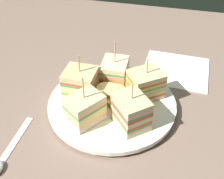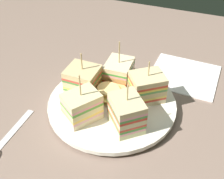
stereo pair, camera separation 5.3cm
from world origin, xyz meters
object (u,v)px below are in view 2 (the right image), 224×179
Objects in this scene: napkin at (184,75)px; chip_pile at (112,93)px; plate at (112,104)px; sandwich_wedge_4 at (83,80)px; sandwich_wedge_0 at (82,106)px; sandwich_wedge_3 at (119,72)px; sandwich_wedge_2 at (147,87)px; sandwich_wedge_1 at (126,113)px.

chip_pile is at bearing 51.08° from napkin.
sandwich_wedge_4 is (6.48, -1.31, 3.16)cm from plate.
chip_pile is 18.62cm from napkin.
sandwich_wedge_4 is (3.06, -6.97, -0.06)cm from sandwich_wedge_0.
sandwich_wedge_0 reaches higher than sandwich_wedge_3.
sandwich_wedge_0 is 1.11× the size of sandwich_wedge_2.
sandwich_wedge_2 is at bearing 62.83° from sandwich_wedge_3.
sandwich_wedge_3 is 7.57cm from sandwich_wedge_4.
sandwich_wedge_2 is 13.75cm from napkin.
sandwich_wedge_4 is (10.93, -6.20, -0.43)cm from sandwich_wedge_1.
sandwich_wedge_2 is (-9.12, -9.00, 0.10)cm from sandwich_wedge_0.
plate is at bearing 7.01° from sandwich_wedge_3.
sandwich_wedge_1 reaches higher than plate.
sandwich_wedge_1 is 1.07× the size of sandwich_wedge_2.
plate is 7.40cm from sandwich_wedge_2.
sandwich_wedge_0 is 0.65× the size of napkin.
plate is 2.61× the size of sandwich_wedge_0.
sandwich_wedge_2 is 0.99× the size of sandwich_wedge_4.
sandwich_wedge_4 is at bearing -26.99° from sandwich_wedge_2.
chip_pile reaches higher than plate.
plate is 7.35cm from sandwich_wedge_0.
sandwich_wedge_3 reaches higher than sandwich_wedge_2.
sandwich_wedge_2 is at bearing -158.64° from chip_pile.
napkin is (-14.60, -20.95, -3.94)cm from sandwich_wedge_0.
sandwich_wedge_2 is at bearing 65.36° from napkin.
sandwich_wedge_0 reaches higher than plate.
sandwich_wedge_0 reaches higher than chip_pile.
plate is 2.89× the size of sandwich_wedge_2.
plate is 2.85× the size of sandwich_wedge_4.
sandwich_wedge_1 reaches higher than napkin.
plate is at bearing 1.87° from sandwich_wedge_1.
sandwich_wedge_1 reaches higher than sandwich_wedge_4.
sandwich_wedge_4 is 0.60× the size of napkin.
sandwich_wedge_0 is 1.09× the size of sandwich_wedge_4.
sandwich_wedge_3 is 5.68cm from chip_pile.
sandwich_wedge_1 is (-7.87, -0.77, 0.37)cm from sandwich_wedge_0.
sandwich_wedge_4 reaches higher than napkin.
sandwich_wedge_4 is 6.21cm from chip_pile.
sandwich_wedge_0 is 1.29× the size of chip_pile.
napkin is (-6.73, -20.18, -4.31)cm from sandwich_wedge_1.
sandwich_wedge_0 is 7.91cm from sandwich_wedge_1.
plate is 3.35× the size of chip_pile.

